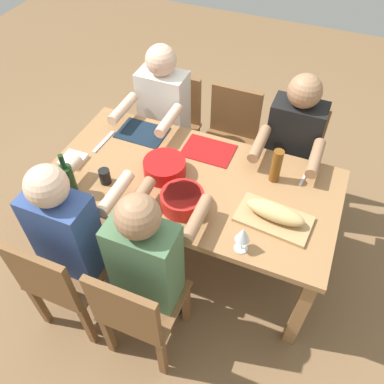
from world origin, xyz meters
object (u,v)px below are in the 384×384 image
at_px(diner_far_center, 149,259).
at_px(chair_near_left, 291,153).
at_px(chair_far_center, 137,309).
at_px(chair_near_center, 230,137).
at_px(napkin_stack, 73,160).
at_px(cup_far_right, 105,176).
at_px(cutting_board, 274,219).
at_px(beer_bottle, 276,166).
at_px(serving_bowl_fruit, 182,199).
at_px(chair_far_right, 61,279).
at_px(dining_table, 192,190).
at_px(wine_glass, 243,235).
at_px(chair_near_right, 173,123).
at_px(serving_bowl_greens, 165,167).
at_px(diner_near_right, 162,113).
at_px(bread_loaf, 275,212).
at_px(diner_far_right, 71,231).
at_px(wine_bottle, 68,180).
at_px(diner_near_left, 291,146).

height_order(diner_far_center, chair_near_left, diner_far_center).
height_order(chair_far_center, diner_far_center, diner_far_center).
bearing_deg(chair_near_center, chair_near_left, 180.00).
xyz_separation_m(chair_near_left, chair_near_center, (0.47, 0.00, 0.00)).
bearing_deg(napkin_stack, cup_far_right, 164.18).
distance_m(chair_near_center, cutting_board, 1.05).
distance_m(beer_bottle, napkin_stack, 1.24).
height_order(serving_bowl_fruit, beer_bottle, beer_bottle).
distance_m(chair_far_right, cutting_board, 1.22).
relative_size(dining_table, wine_glass, 10.38).
relative_size(diner_far_center, wine_glass, 7.23).
xyz_separation_m(wine_glass, napkin_stack, (1.16, -0.23, -0.10)).
distance_m(chair_near_right, serving_bowl_greens, 0.89).
distance_m(chair_near_center, beer_bottle, 0.81).
bearing_deg(wine_glass, chair_near_center, -69.52).
relative_size(beer_bottle, cup_far_right, 2.32).
relative_size(chair_near_right, serving_bowl_fruit, 3.52).
distance_m(dining_table, diner_near_right, 0.74).
distance_m(dining_table, chair_near_center, 0.77).
bearing_deg(chair_near_right, beer_bottle, 148.23).
bearing_deg(wine_glass, chair_far_center, 43.48).
bearing_deg(chair_far_right, diner_far_center, -158.82).
height_order(diner_far_center, bread_loaf, diner_far_center).
relative_size(diner_far_right, serving_bowl_greens, 4.75).
relative_size(diner_far_center, diner_near_right, 1.00).
relative_size(serving_bowl_fruit, wine_bottle, 0.83).
relative_size(chair_far_center, diner_far_right, 0.71).
relative_size(chair_far_center, bread_loaf, 2.66).
bearing_deg(chair_near_right, serving_bowl_greens, 111.51).
bearing_deg(diner_far_right, serving_bowl_greens, -118.62).
bearing_deg(chair_near_left, diner_near_right, 10.97).
bearing_deg(bread_loaf, dining_table, -12.47).
relative_size(chair_near_right, cup_far_right, 8.96).
bearing_deg(diner_near_right, beer_bottle, 157.22).
distance_m(cutting_board, beer_bottle, 0.33).
bearing_deg(diner_near_left, chair_far_right, 54.52).
bearing_deg(chair_near_center, chair_far_center, 90.00).
relative_size(dining_table, bread_loaf, 5.38).
distance_m(diner_far_center, diner_near_left, 1.24).
bearing_deg(chair_far_center, bread_loaf, -129.33).
bearing_deg(serving_bowl_fruit, cup_far_right, 0.12).
distance_m(chair_far_center, cutting_board, 0.87).
distance_m(chair_near_left, diner_near_right, 0.99).
relative_size(dining_table, chair_far_right, 2.03).
relative_size(diner_near_left, napkin_stack, 8.57).
xyz_separation_m(diner_far_center, serving_bowl_fruit, (-0.03, -0.36, 0.10)).
distance_m(diner_far_center, wine_bottle, 0.65).
relative_size(chair_near_left, bread_loaf, 2.66).
bearing_deg(diner_far_center, beer_bottle, -120.53).
bearing_deg(cutting_board, chair_far_right, 32.67).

